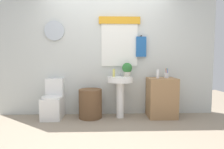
{
  "coord_description": "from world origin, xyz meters",
  "views": [
    {
      "loc": [
        -0.04,
        -2.78,
        1.15
      ],
      "look_at": [
        0.08,
        0.8,
        0.85
      ],
      "focal_mm": 30.52,
      "sensor_mm": 36.0,
      "label": 1
    }
  ],
  "objects_px": {
    "wooden_cabinet": "(162,98)",
    "soap_bottle": "(114,73)",
    "toilet": "(53,103)",
    "laundry_hamper": "(90,104)",
    "toothbrush_cup": "(166,75)",
    "lotion_bottle": "(158,74)",
    "potted_plant": "(127,69)",
    "pedestal_sink": "(120,87)"
  },
  "relations": [
    {
      "from": "potted_plant",
      "to": "toothbrush_cup",
      "type": "distance_m",
      "value": 0.78
    },
    {
      "from": "wooden_cabinet",
      "to": "potted_plant",
      "type": "bearing_deg",
      "value": 174.89
    },
    {
      "from": "pedestal_sink",
      "to": "lotion_bottle",
      "type": "distance_m",
      "value": 0.77
    },
    {
      "from": "wooden_cabinet",
      "to": "toothbrush_cup",
      "type": "distance_m",
      "value": 0.45
    },
    {
      "from": "soap_bottle",
      "to": "toothbrush_cup",
      "type": "relative_size",
      "value": 0.81
    },
    {
      "from": "soap_bottle",
      "to": "toothbrush_cup",
      "type": "distance_m",
      "value": 1.03
    },
    {
      "from": "laundry_hamper",
      "to": "toothbrush_cup",
      "type": "height_order",
      "value": "toothbrush_cup"
    },
    {
      "from": "toilet",
      "to": "laundry_hamper",
      "type": "distance_m",
      "value": 0.72
    },
    {
      "from": "toilet",
      "to": "wooden_cabinet",
      "type": "bearing_deg",
      "value": -0.93
    },
    {
      "from": "laundry_hamper",
      "to": "soap_bottle",
      "type": "bearing_deg",
      "value": 6.25
    },
    {
      "from": "soap_bottle",
      "to": "toothbrush_cup",
      "type": "height_order",
      "value": "toothbrush_cup"
    },
    {
      "from": "potted_plant",
      "to": "toothbrush_cup",
      "type": "bearing_deg",
      "value": -3.0
    },
    {
      "from": "potted_plant",
      "to": "lotion_bottle",
      "type": "height_order",
      "value": "potted_plant"
    },
    {
      "from": "toilet",
      "to": "toothbrush_cup",
      "type": "bearing_deg",
      "value": -0.37
    },
    {
      "from": "lotion_bottle",
      "to": "toothbrush_cup",
      "type": "xyz_separation_m",
      "value": [
        0.19,
        0.06,
        -0.03
      ]
    },
    {
      "from": "pedestal_sink",
      "to": "soap_bottle",
      "type": "height_order",
      "value": "soap_bottle"
    },
    {
      "from": "laundry_hamper",
      "to": "potted_plant",
      "type": "height_order",
      "value": "potted_plant"
    },
    {
      "from": "soap_bottle",
      "to": "toothbrush_cup",
      "type": "bearing_deg",
      "value": -1.68
    },
    {
      "from": "pedestal_sink",
      "to": "wooden_cabinet",
      "type": "bearing_deg",
      "value": 0.0
    },
    {
      "from": "wooden_cabinet",
      "to": "soap_bottle",
      "type": "distance_m",
      "value": 1.05
    },
    {
      "from": "toilet",
      "to": "wooden_cabinet",
      "type": "distance_m",
      "value": 2.11
    },
    {
      "from": "toilet",
      "to": "toothbrush_cup",
      "type": "height_order",
      "value": "toothbrush_cup"
    },
    {
      "from": "laundry_hamper",
      "to": "soap_bottle",
      "type": "xyz_separation_m",
      "value": [
        0.46,
        0.05,
        0.59
      ]
    },
    {
      "from": "laundry_hamper",
      "to": "lotion_bottle",
      "type": "xyz_separation_m",
      "value": [
        1.29,
        -0.04,
        0.57
      ]
    },
    {
      "from": "toothbrush_cup",
      "to": "potted_plant",
      "type": "bearing_deg",
      "value": 177.0
    },
    {
      "from": "soap_bottle",
      "to": "lotion_bottle",
      "type": "distance_m",
      "value": 0.84
    },
    {
      "from": "potted_plant",
      "to": "laundry_hamper",
      "type": "bearing_deg",
      "value": -175.21
    },
    {
      "from": "lotion_bottle",
      "to": "laundry_hamper",
      "type": "bearing_deg",
      "value": 178.23
    },
    {
      "from": "lotion_bottle",
      "to": "toothbrush_cup",
      "type": "distance_m",
      "value": 0.2
    },
    {
      "from": "laundry_hamper",
      "to": "lotion_bottle",
      "type": "bearing_deg",
      "value": -1.77
    },
    {
      "from": "wooden_cabinet",
      "to": "soap_bottle",
      "type": "xyz_separation_m",
      "value": [
        -0.93,
        0.05,
        0.49
      ]
    },
    {
      "from": "toilet",
      "to": "laundry_hamper",
      "type": "height_order",
      "value": "toilet"
    },
    {
      "from": "laundry_hamper",
      "to": "soap_bottle",
      "type": "relative_size",
      "value": 3.7
    },
    {
      "from": "wooden_cabinet",
      "to": "potted_plant",
      "type": "distance_m",
      "value": 0.88
    },
    {
      "from": "wooden_cabinet",
      "to": "potted_plant",
      "type": "height_order",
      "value": "potted_plant"
    },
    {
      "from": "toilet",
      "to": "soap_bottle",
      "type": "height_order",
      "value": "soap_bottle"
    },
    {
      "from": "laundry_hamper",
      "to": "wooden_cabinet",
      "type": "bearing_deg",
      "value": 0.0
    },
    {
      "from": "pedestal_sink",
      "to": "lotion_bottle",
      "type": "height_order",
      "value": "lotion_bottle"
    },
    {
      "from": "pedestal_sink",
      "to": "toilet",
      "type": "bearing_deg",
      "value": 178.48
    },
    {
      "from": "laundry_hamper",
      "to": "potted_plant",
      "type": "relative_size",
      "value": 2.07
    },
    {
      "from": "pedestal_sink",
      "to": "toothbrush_cup",
      "type": "bearing_deg",
      "value": 1.26
    },
    {
      "from": "lotion_bottle",
      "to": "wooden_cabinet",
      "type": "bearing_deg",
      "value": 23.09
    }
  ]
}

